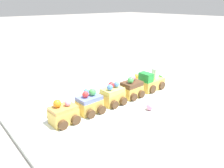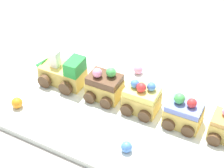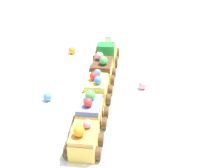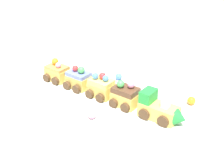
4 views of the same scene
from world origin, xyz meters
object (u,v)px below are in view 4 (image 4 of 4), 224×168
object	(u,v)px
cake_car_blueberry	(78,80)
gumball_blue	(119,77)
gumball_pink	(92,115)
cake_car_lemon	(101,88)
cake_train_locomotive	(162,110)
cake_car_caramel	(57,73)
gumball_orange	(191,101)
cake_car_chocolate	(126,96)

from	to	relation	value
cake_car_blueberry	gumball_blue	world-z (taller)	cake_car_blueberry
cake_car_blueberry	gumball_pink	xyz separation A→B (m)	(0.14, -0.10, -0.01)
cake_car_lemon	cake_car_blueberry	distance (m)	0.09
cake_train_locomotive	gumball_blue	bearing A→B (deg)	151.79
cake_train_locomotive	gumball_blue	xyz separation A→B (m)	(-0.21, 0.11, -0.01)
cake_car_lemon	gumball_blue	xyz separation A→B (m)	(-0.02, 0.11, -0.02)
cake_car_lemon	cake_car_caramel	size ratio (longest dim) A/B	1.00
gumball_pink	gumball_orange	xyz separation A→B (m)	(0.16, 0.21, 0.00)
cake_car_chocolate	gumball_blue	distance (m)	0.15
gumball_blue	cake_car_caramel	bearing A→B (deg)	-142.07
cake_car_caramel	gumball_orange	distance (m)	0.41
cake_car_blueberry	cake_car_caramel	bearing A→B (deg)	179.93
cake_car_lemon	cake_train_locomotive	bearing A→B (deg)	-0.04
cake_car_chocolate	gumball_orange	xyz separation A→B (m)	(0.14, 0.11, -0.02)
cake_car_lemon	cake_car_chocolate	bearing A→B (deg)	-0.11
cake_car_chocolate	cake_car_lemon	xyz separation A→B (m)	(-0.08, -0.00, -0.00)
cake_car_lemon	gumball_blue	world-z (taller)	cake_car_lemon
cake_car_lemon	gumball_blue	size ratio (longest dim) A/B	3.37
cake_car_chocolate	gumball_blue	size ratio (longest dim) A/B	3.52
cake_car_chocolate	cake_train_locomotive	bearing A→B (deg)	0.01
cake_car_chocolate	cake_car_caramel	bearing A→B (deg)	179.95
gumball_blue	cake_train_locomotive	bearing A→B (deg)	-26.84
gumball_pink	gumball_orange	size ratio (longest dim) A/B	0.93
gumball_blue	gumball_orange	distance (m)	0.24
cake_train_locomotive	cake_car_lemon	world-z (taller)	cake_train_locomotive
gumball_orange	cake_car_lemon	bearing A→B (deg)	-153.09
cake_car_blueberry	gumball_orange	world-z (taller)	cake_car_blueberry
cake_car_chocolate	cake_car_blueberry	distance (m)	0.17
cake_car_chocolate	gumball_orange	size ratio (longest dim) A/B	3.23
gumball_orange	cake_car_blueberry	bearing A→B (deg)	-159.59
cake_train_locomotive	gumball_pink	world-z (taller)	cake_train_locomotive
cake_car_chocolate	gumball_pink	distance (m)	0.11
cake_car_chocolate	gumball_orange	distance (m)	0.18
gumball_pink	gumball_orange	bearing A→B (deg)	52.20
cake_train_locomotive	gumball_orange	xyz separation A→B (m)	(0.03, 0.11, -0.01)
cake_train_locomotive	cake_car_chocolate	bearing A→B (deg)	-179.99
cake_car_lemon	gumball_pink	xyz separation A→B (m)	(0.05, -0.10, -0.02)
gumball_blue	gumball_pink	bearing A→B (deg)	-70.31
cake_car_chocolate	gumball_pink	xyz separation A→B (m)	(-0.03, -0.10, -0.02)
cake_car_caramel	gumball_blue	bearing A→B (deg)	36.56
cake_car_blueberry	cake_car_caramel	size ratio (longest dim) A/B	1.00
cake_train_locomotive	cake_car_lemon	bearing A→B (deg)	179.96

